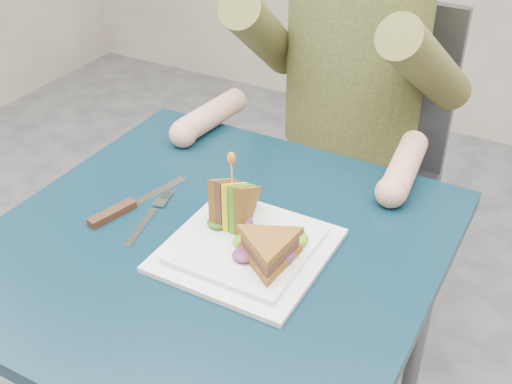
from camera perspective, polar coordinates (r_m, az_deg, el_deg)
The scene contains 12 objects.
table at distance 1.17m, azimuth -3.72°, elevation -7.34°, with size 0.75×0.75×0.73m.
chair at distance 1.78m, azimuth 9.14°, elevation 3.87°, with size 0.42×0.40×0.93m.
diner at distance 1.53m, azimuth 8.85°, elevation 14.25°, with size 0.54×0.59×0.74m.
plate at distance 1.08m, azimuth -0.82°, elevation -5.02°, with size 0.26×0.26×0.02m.
sandwich_flat at distance 1.02m, azimuth 1.17°, elevation -5.14°, with size 0.17×0.17×0.05m.
sandwich_upright at distance 1.11m, azimuth -2.11°, elevation -1.07°, with size 0.09×0.14×0.14m.
fork at distance 1.17m, azimuth -9.58°, elevation -2.33°, with size 0.05×0.18×0.01m.
knife at distance 1.20m, azimuth -11.88°, elevation -1.49°, with size 0.07×0.22×0.02m.
toothpick at distance 1.07m, azimuth -2.18°, elevation 1.74°, with size 0.00×0.00×0.06m, color tan.
toothpick_frill at distance 1.06m, azimuth -2.21°, elevation 3.03°, with size 0.01×0.01×0.02m, color orange.
lettuce_spill at distance 1.07m, azimuth -0.33°, elevation -3.93°, with size 0.15×0.13×0.02m, color #337A14, non-canonical shape.
onion_ring at distance 1.06m, azimuth 0.01°, elevation -4.02°, with size 0.04×0.04×0.01m, color #9E4C7A.
Camera 1 is at (0.49, -0.73, 1.42)m, focal length 45.00 mm.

